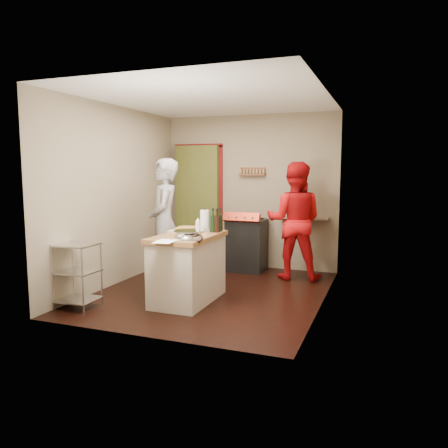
% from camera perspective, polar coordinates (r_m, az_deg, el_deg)
% --- Properties ---
extents(floor, '(3.50, 3.50, 0.00)m').
position_cam_1_polar(floor, '(6.10, -1.60, -8.86)').
color(floor, black).
rests_on(floor, ground).
extents(back_wall, '(3.00, 0.44, 2.60)m').
position_cam_1_polar(back_wall, '(7.78, -1.04, 3.06)').
color(back_wall, gray).
rests_on(back_wall, ground).
extents(left_wall, '(0.04, 3.50, 2.60)m').
position_cam_1_polar(left_wall, '(6.59, -13.83, 3.61)').
color(left_wall, gray).
rests_on(left_wall, ground).
extents(right_wall, '(0.04, 3.50, 2.60)m').
position_cam_1_polar(right_wall, '(5.49, 13.02, 2.98)').
color(right_wall, gray).
rests_on(right_wall, ground).
extents(ceiling, '(3.00, 3.50, 0.02)m').
position_cam_1_polar(ceiling, '(5.94, -1.69, 16.13)').
color(ceiling, white).
rests_on(ceiling, back_wall).
extents(stove, '(0.60, 0.63, 1.00)m').
position_cam_1_polar(stove, '(7.29, 2.97, -2.61)').
color(stove, black).
rests_on(stove, ground).
extents(wire_shelving, '(0.48, 0.40, 0.80)m').
position_cam_1_polar(wire_shelving, '(5.63, -18.64, -5.99)').
color(wire_shelving, silver).
rests_on(wire_shelving, ground).
extents(island, '(0.70, 1.31, 1.17)m').
position_cam_1_polar(island, '(5.61, -4.68, -5.47)').
color(island, '#C0B5A3').
rests_on(island, ground).
extents(person_stripe, '(0.69, 0.79, 1.84)m').
position_cam_1_polar(person_stripe, '(6.29, -7.82, 0.10)').
color(person_stripe, '#ADAEB2').
rests_on(person_stripe, ground).
extents(person_red, '(0.93, 0.76, 1.80)m').
position_cam_1_polar(person_red, '(6.78, 9.17, 0.41)').
color(person_red, '#B30B0F').
rests_on(person_red, ground).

